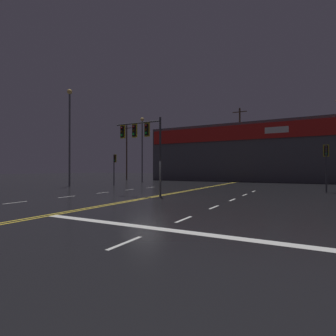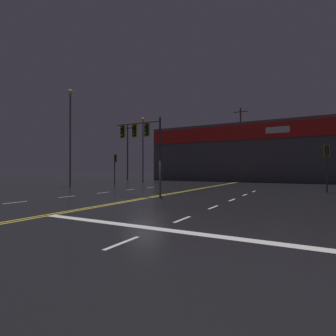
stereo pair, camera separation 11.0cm
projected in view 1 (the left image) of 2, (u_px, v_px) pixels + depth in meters
name	position (u px, v px, depth m)	size (l,w,h in m)	color
ground_plane	(145.00, 198.00, 17.13)	(200.00, 200.00, 0.00)	black
road_markings	(147.00, 201.00, 15.38)	(15.65, 60.00, 0.01)	gold
traffic_signal_median	(140.00, 136.00, 18.96)	(3.87, 0.36, 5.53)	#38383D
traffic_signal_corner_northeast	(326.00, 157.00, 21.55)	(0.42, 0.36, 3.94)	#38383D
traffic_signal_corner_northwest	(115.00, 162.00, 32.48)	(0.42, 0.36, 3.76)	#38383D
streetlight_near_right	(142.00, 141.00, 41.20)	(0.56, 0.56, 10.07)	#59595E
streetlight_median_approach	(70.00, 126.00, 29.39)	(0.56, 0.56, 10.92)	#59595E
building_backdrop	(246.00, 154.00, 44.70)	(31.02, 10.23, 9.19)	#4C4C51
utility_pole_row	(244.00, 145.00, 40.59)	(47.51, 0.26, 11.50)	#4C3828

